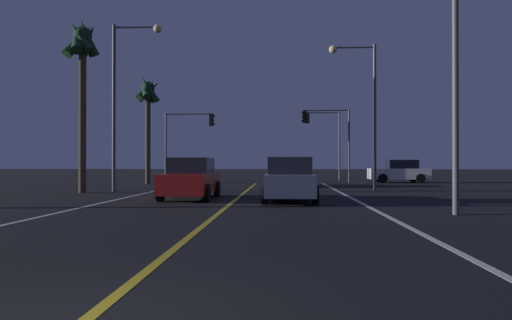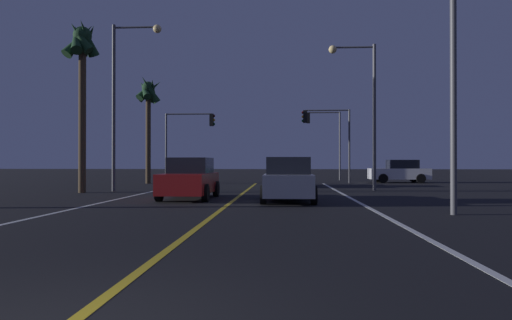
# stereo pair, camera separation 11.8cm
# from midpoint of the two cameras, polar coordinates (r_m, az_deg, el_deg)

# --- Properties ---
(lane_edge_right) EXTENTS (0.16, 34.93, 0.01)m
(lane_edge_right) POSITION_cam_midpoint_polar(r_m,az_deg,el_deg) (15.29, 14.19, -5.92)
(lane_edge_right) COLOR silver
(lane_edge_right) RESTS_ON ground
(lane_edge_left) EXTENTS (0.16, 34.93, 0.01)m
(lane_edge_left) POSITION_cam_midpoint_polar(r_m,az_deg,el_deg) (16.45, -20.92, -5.51)
(lane_edge_left) COLOR silver
(lane_edge_left) RESTS_ON ground
(lane_center_divider) EXTENTS (0.16, 34.93, 0.01)m
(lane_center_divider) POSITION_cam_midpoint_polar(r_m,az_deg,el_deg) (15.14, -4.03, -5.99)
(lane_center_divider) COLOR gold
(lane_center_divider) RESTS_ON ground
(car_ahead_far) EXTENTS (2.02, 4.30, 1.70)m
(car_ahead_far) POSITION_cam_midpoint_polar(r_m,az_deg,el_deg) (28.36, 4.05, -1.69)
(car_ahead_far) COLOR black
(car_ahead_far) RESTS_ON ground
(car_crossing_side) EXTENTS (4.30, 2.02, 1.70)m
(car_crossing_side) POSITION_cam_midpoint_polar(r_m,az_deg,el_deg) (35.29, 17.59, -1.41)
(car_crossing_side) COLOR black
(car_crossing_side) RESTS_ON ground
(car_oncoming) EXTENTS (2.02, 4.30, 1.70)m
(car_oncoming) POSITION_cam_midpoint_polar(r_m,az_deg,el_deg) (18.80, -8.42, -2.38)
(car_oncoming) COLOR black
(car_oncoming) RESTS_ON ground
(car_lead_same_lane) EXTENTS (2.02, 4.30, 1.70)m
(car_lead_same_lane) POSITION_cam_midpoint_polar(r_m,az_deg,el_deg) (17.42, 4.05, -2.55)
(car_lead_same_lane) COLOR black
(car_lead_same_lane) RESTS_ON ground
(traffic_light_near_right) EXTENTS (3.52, 0.36, 5.35)m
(traffic_light_near_right) POSITION_cam_midpoint_polar(r_m,az_deg,el_deg) (33.16, 8.73, 4.00)
(traffic_light_near_right) COLOR #4C4C51
(traffic_light_near_right) RESTS_ON ground
(traffic_light_near_left) EXTENTS (3.74, 0.36, 5.14)m
(traffic_light_near_left) POSITION_cam_midpoint_polar(r_m,az_deg,el_deg) (33.70, -8.45, 3.71)
(traffic_light_near_left) COLOR #4C4C51
(traffic_light_near_left) RESTS_ON ground
(traffic_light_far_right) EXTENTS (2.99, 0.36, 5.80)m
(traffic_light_far_right) POSITION_cam_midpoint_polar(r_m,az_deg,el_deg) (38.67, 8.43, 3.79)
(traffic_light_far_right) COLOR #4C4C51
(traffic_light_far_right) RESTS_ON ground
(street_lamp_right_near) EXTENTS (1.84, 0.44, 7.08)m
(street_lamp_right_near) POSITION_cam_midpoint_polar(r_m,az_deg,el_deg) (14.28, 22.05, 12.02)
(street_lamp_right_near) COLOR #4C4C51
(street_lamp_right_near) RESTS_ON ground
(street_lamp_left_mid) EXTENTS (2.61, 0.44, 8.67)m
(street_lamp_left_mid) POSITION_cam_midpoint_polar(r_m,az_deg,el_deg) (24.61, -16.41, 8.99)
(street_lamp_left_mid) COLOR #4C4C51
(street_lamp_left_mid) RESTS_ON ground
(street_lamp_right_far) EXTENTS (2.53, 0.44, 7.86)m
(street_lamp_right_far) POSITION_cam_midpoint_polar(r_m,az_deg,el_deg) (25.08, 13.32, 7.77)
(street_lamp_right_far) COLOR #4C4C51
(street_lamp_right_far) RESTS_ON ground
(palm_tree_left_mid) EXTENTS (1.93, 2.09, 8.70)m
(palm_tree_left_mid) POSITION_cam_midpoint_polar(r_m,az_deg,el_deg) (24.53, -21.27, 12.34)
(palm_tree_left_mid) COLOR #473826
(palm_tree_left_mid) RESTS_ON ground
(palm_tree_left_far) EXTENTS (1.95, 2.14, 7.70)m
(palm_tree_left_far) POSITION_cam_midpoint_polar(r_m,az_deg,el_deg) (33.29, -13.60, 7.59)
(palm_tree_left_far) COLOR #473826
(palm_tree_left_far) RESTS_ON ground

